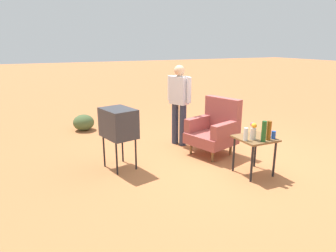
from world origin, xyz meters
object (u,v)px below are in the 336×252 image
soda_can_blue (274,135)px  flower_vase (253,130)px  side_table (255,143)px  person_standing (179,100)px  bottle_short_clear (246,134)px  bottle_wine_green (264,131)px  tv_on_stand (119,123)px  bottle_tall_amber (269,131)px  armchair (215,128)px

soda_can_blue → flower_vase: size_ratio=0.46×
side_table → flower_vase: bearing=-59.6°
flower_vase → person_standing: bearing=-170.6°
person_standing → bottle_short_clear: (1.90, 0.18, -0.22)m
side_table → soda_can_blue: bearing=52.5°
side_table → soda_can_blue: 0.31m
bottle_wine_green → soda_can_blue: (-0.04, 0.24, -0.10)m
person_standing → bottle_short_clear: 1.92m
side_table → tv_on_stand: bearing=-121.2°
tv_on_stand → bottle_tall_amber: size_ratio=3.43×
soda_can_blue → flower_vase: bearing=-108.2°
tv_on_stand → bottle_wine_green: (1.35, 1.86, -0.00)m
soda_can_blue → flower_vase: 0.35m
armchair → side_table: armchair is taller
bottle_short_clear → armchair: bearing=170.1°
armchair → bottle_short_clear: (1.13, -0.20, 0.22)m
bottle_short_clear → flower_vase: 0.14m
bottle_tall_amber → flower_vase: (-0.12, -0.20, -0.00)m
armchair → bottle_short_clear: size_ratio=5.30×
bottle_wine_green → flower_vase: size_ratio=1.21×
armchair → bottle_tall_amber: bearing=6.4°
side_table → soda_can_blue: (0.16, 0.22, 0.15)m
bottle_tall_amber → person_standing: bearing=-165.7°
tv_on_stand → flower_vase: size_ratio=3.89×
bottle_wine_green → soda_can_blue: size_ratio=2.62×
side_table → person_standing: 1.93m
person_standing → bottle_wine_green: 2.09m
armchair → bottle_tall_amber: (1.26, 0.14, 0.27)m
tv_on_stand → bottle_tall_amber: 2.39m
armchair → bottle_wine_green: armchair is taller
tv_on_stand → bottle_tall_amber: tv_on_stand is taller
bottle_wine_green → bottle_short_clear: bearing=-124.8°
soda_can_blue → bottle_short_clear: bearing=-103.4°
tv_on_stand → bottle_tall_amber: (1.32, 1.99, -0.01)m
flower_vase → bottle_short_clear: bearing=-91.6°
side_table → bottle_short_clear: bottle_short_clear is taller
armchair → tv_on_stand: (-0.07, -1.84, 0.28)m
flower_vase → armchair: bearing=176.9°
armchair → soda_can_blue: armchair is taller
armchair → person_standing: (-0.77, -0.38, 0.44)m
bottle_tall_amber → soda_can_blue: size_ratio=2.46×
side_table → bottle_short_clear: bearing=-76.7°
soda_can_blue → armchair: bearing=-168.3°
bottle_tall_amber → armchair: bearing=-173.6°
flower_vase → tv_on_stand: bearing=-124.0°
side_table → soda_can_blue: soda_can_blue is taller
tv_on_stand → bottle_short_clear: bearing=53.9°
bottle_wine_green → bottle_tall_amber: bearing=101.7°
person_standing → bottle_short_clear: bearing=5.3°
tv_on_stand → bottle_wine_green: bearing=54.1°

